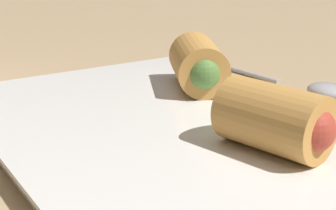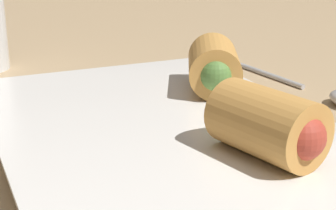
{
  "view_description": "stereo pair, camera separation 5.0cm",
  "coord_description": "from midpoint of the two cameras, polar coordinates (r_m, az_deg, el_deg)",
  "views": [
    {
      "loc": [
        -31.25,
        20.59,
        17.41
      ],
      "look_at": [
        -0.55,
        1.94,
        5.17
      ],
      "focal_mm": 60.0,
      "sensor_mm": 36.0,
      "label": 1
    },
    {
      "loc": [
        -33.54,
        16.15,
        17.41
      ],
      "look_at": [
        -0.55,
        1.94,
        5.17
      ],
      "focal_mm": 60.0,
      "sensor_mm": 36.0,
      "label": 2
    }
  ],
  "objects": [
    {
      "name": "spoon",
      "position": [
        0.51,
        19.38,
        0.99
      ],
      "size": [
        20.45,
        4.49,
        1.41
      ],
      "color": "#B2B2B7",
      "rests_on": "table_surface"
    },
    {
      "name": "table_surface",
      "position": [
        0.41,
        5.75,
        -5.07
      ],
      "size": [
        180.0,
        140.0,
        2.0
      ],
      "color": "tan",
      "rests_on": "ground"
    },
    {
      "name": "roll_front_right",
      "position": [
        0.46,
        7.82,
        3.82
      ],
      "size": [
        7.76,
        6.59,
        4.18
      ],
      "color": "#D19347",
      "rests_on": "serving_plate"
    },
    {
      "name": "roll_front_left",
      "position": [
        0.34,
        14.67,
        -2.12
      ],
      "size": [
        7.67,
        5.69,
        4.18
      ],
      "color": "#D19347",
      "rests_on": "serving_plate"
    },
    {
      "name": "serving_plate",
      "position": [
        0.39,
        3.7,
        -3.47
      ],
      "size": [
        34.73,
        22.51,
        1.5
      ],
      "color": "white",
      "rests_on": "table_surface"
    }
  ]
}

